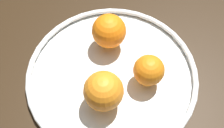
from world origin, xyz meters
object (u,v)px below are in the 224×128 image
at_px(orange_back_left, 109,31).
at_px(orange_back_right, 104,91).
at_px(fruit_bowl, 112,73).
at_px(orange_center, 149,70).

bearing_deg(orange_back_left, orange_back_right, -129.28).
relative_size(fruit_bowl, orange_back_right, 4.76).
bearing_deg(fruit_bowl, orange_back_right, -139.20).
relative_size(orange_back_left, orange_back_right, 0.97).
bearing_deg(orange_center, orange_back_left, 94.51).
bearing_deg(orange_back_left, orange_center, -85.49).
relative_size(fruit_bowl, orange_back_left, 4.90).
bearing_deg(orange_back_right, orange_back_left, 50.72).
distance_m(orange_center, orange_back_right, 0.10).
xyz_separation_m(orange_center, orange_back_right, (-0.10, 0.01, 0.01)).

